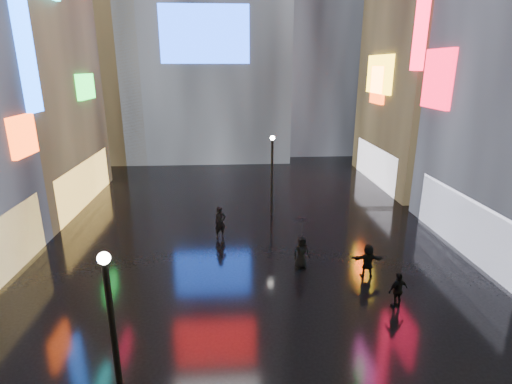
{
  "coord_description": "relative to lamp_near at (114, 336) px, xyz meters",
  "views": [
    {
      "loc": [
        -0.87,
        -1.47,
        9.26
      ],
      "look_at": [
        0.0,
        12.0,
        5.0
      ],
      "focal_mm": 28.0,
      "sensor_mm": 36.0,
      "label": 1
    }
  ],
  "objects": [
    {
      "name": "umbrella_2",
      "position": [
        6.23,
        8.6,
        -0.86
      ],
      "size": [
        1.34,
        1.35,
        0.95
      ],
      "primitive_type": "imported",
      "rotation": [
        0.0,
        0.0,
        5.91
      ],
      "color": "black",
      "rests_on": "pedestrian_4"
    },
    {
      "name": "pedestrian_3",
      "position": [
        9.51,
        5.08,
        -2.18
      ],
      "size": [
        0.96,
        0.63,
        1.52
      ],
      "primitive_type": "imported",
      "rotation": [
        0.0,
        0.0,
        3.46
      ],
      "color": "black",
      "rests_on": "ground"
    },
    {
      "name": "tower_flank_left",
      "position": [
        -10.17,
        34.99,
        10.06
      ],
      "size": [
        10.0,
        10.0,
        26.0
      ],
      "primitive_type": "cube",
      "color": "black",
      "rests_on": "ground"
    },
    {
      "name": "pedestrian_6",
      "position": [
        2.29,
        12.36,
        -2.03
      ],
      "size": [
        0.79,
        0.68,
        1.82
      ],
      "primitive_type": "imported",
      "rotation": [
        0.0,
        0.0,
        0.43
      ],
      "color": "black",
      "rests_on": "ground"
    },
    {
      "name": "pedestrian_4",
      "position": [
        6.23,
        8.6,
        -2.14
      ],
      "size": [
        0.88,
        0.68,
        1.61
      ],
      "primitive_type": "imported",
      "rotation": [
        0.0,
        0.0,
        0.24
      ],
      "color": "black",
      "rests_on": "ground"
    },
    {
      "name": "lamp_near",
      "position": [
        0.0,
        0.0,
        0.0
      ],
      "size": [
        0.3,
        0.3,
        5.2
      ],
      "color": "black",
      "rests_on": "ground"
    },
    {
      "name": "ground",
      "position": [
        3.83,
        12.99,
        -2.94
      ],
      "size": [
        140.0,
        140.0,
        0.0
      ],
      "primitive_type": "plane",
      "color": "black",
      "rests_on": "ground"
    },
    {
      "name": "building_right_far",
      "position": [
        19.81,
        22.98,
        11.03
      ],
      "size": [
        10.28,
        12.0,
        28.0
      ],
      "color": "black",
      "rests_on": "ground"
    },
    {
      "name": "lamp_far",
      "position": [
        5.54,
        15.81,
        0.0
      ],
      "size": [
        0.3,
        0.3,
        5.2
      ],
      "color": "black",
      "rests_on": "ground"
    },
    {
      "name": "pedestrian_5",
      "position": [
        9.1,
        7.55,
        -2.15
      ],
      "size": [
        1.5,
        0.58,
        1.59
      ],
      "primitive_type": "imported",
      "rotation": [
        0.0,
        0.0,
        3.06
      ],
      "color": "black",
      "rests_on": "ground"
    }
  ]
}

